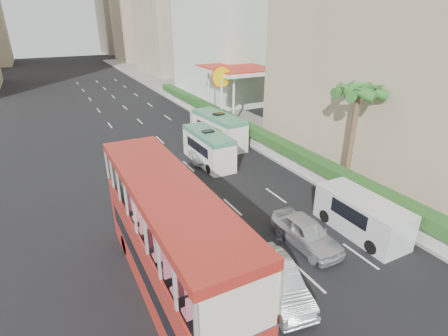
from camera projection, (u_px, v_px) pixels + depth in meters
ground_plane at (288, 250)px, 17.29m from camera, size 200.00×200.00×0.00m
double_decker_bus at (170, 241)px, 13.72m from camera, size 2.50×11.00×5.06m
car_silver_lane_a at (276, 293)px, 14.63m from camera, size 2.19×4.49×1.42m
car_silver_lane_b at (305, 244)px, 17.74m from camera, size 1.76×4.26×1.44m
van_asset at (204, 158)px, 28.49m from camera, size 3.33×5.47×1.42m
minibus_near at (208, 148)px, 27.07m from camera, size 1.96×5.67×2.50m
minibus_far at (219, 130)px, 30.90m from camera, size 2.61×6.27×2.71m
panel_van_near at (361, 215)px, 18.37m from camera, size 2.03×5.03×2.01m
panel_van_far at (207, 124)px, 34.07m from camera, size 2.19×4.82×1.88m
sidewalk at (220, 112)px, 41.35m from camera, size 6.00×120.00×0.18m
kerb_wall at (249, 138)px, 31.00m from camera, size 0.30×44.00×1.00m
hedge at (249, 129)px, 30.66m from camera, size 1.10×44.00×0.70m
palm_tree at (352, 139)px, 22.48m from camera, size 0.36×0.36×6.40m
shell_station at (236, 92)px, 39.08m from camera, size 6.50×8.00×5.50m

